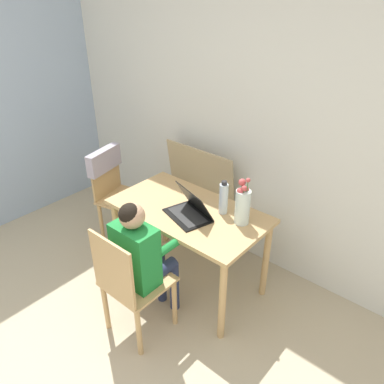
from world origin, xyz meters
The scene contains 9 objects.
wall_back centered at (0.00, 2.23, 1.25)m, with size 6.40×0.05×2.50m.
dining_table centered at (-0.21, 1.55, 0.61)m, with size 1.18×0.65×0.70m.
chair_occupied centered at (-0.16, 0.91, 0.45)m, with size 0.40×0.40×0.87m.
chair_spare centered at (-1.19, 1.61, 0.59)m, with size 0.51×0.49×0.88m.
person_seated centered at (-0.16, 1.03, 0.63)m, with size 0.31×0.42×1.04m.
laptop centered at (-0.14, 1.49, 0.75)m, with size 0.39×0.32×0.21m.
flower_vase centered at (0.19, 1.66, 0.85)m, with size 0.11×0.11×0.36m.
water_bottle centered at (0.01, 1.68, 0.83)m, with size 0.06×0.06×0.26m.
cardboard_panel centered at (-0.53, 2.10, 0.47)m, with size 0.72×0.15×0.94m.
Camera 1 is at (1.35, -0.23, 2.19)m, focal length 35.00 mm.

